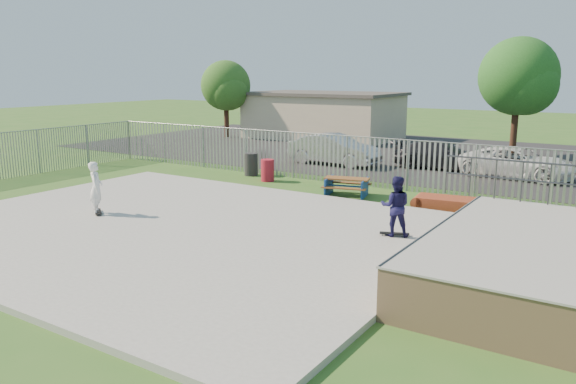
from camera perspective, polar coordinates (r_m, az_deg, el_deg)
The scene contains 19 objects.
ground at distance 16.78m, azimuth -11.40°, elevation -3.85°, with size 120.00×120.00×0.00m, color #316221.
concrete_slab at distance 16.76m, azimuth -11.42°, elevation -3.60°, with size 15.00×12.00×0.15m, color gray.
quarter_pipe at distance 13.27m, azimuth 23.35°, elevation -6.37°, with size 5.50×7.05×2.19m.
fence at distance 19.45m, azimuth 0.06°, elevation 1.59°, with size 26.04×16.02×2.00m.
picnic_table at distance 21.04m, azimuth 5.97°, elevation 0.53°, with size 1.93×1.72×0.69m.
funbox at distance 19.65m, azimuth 16.09°, elevation -1.15°, with size 2.15×1.27×0.41m.
trash_bin_red at distance 23.83m, azimuth -2.09°, elevation 2.22°, with size 0.56×0.56×0.93m, color maroon.
trash_bin_grey at distance 25.21m, azimuth -3.77°, elevation 2.82°, with size 0.60×0.60×1.00m, color #252527.
parking_lot at distance 32.85m, azimuth 12.34°, elevation 3.85°, with size 40.00×18.00×0.02m, color black.
car_silver at distance 28.12m, azimuth 4.69°, elevation 4.35°, with size 1.62×4.63×1.53m, color silver.
car_dark at distance 27.79m, azimuth 15.28°, elevation 3.66°, with size 1.85×4.56×1.32m, color black.
car_white at distance 26.43m, azimuth 22.28°, elevation 2.78°, with size 2.21×4.80×1.33m, color white.
building at distance 39.66m, azimuth 3.59°, elevation 7.79°, with size 10.40×6.40×3.20m.
tree_left at distance 40.36m, azimuth -6.34°, elevation 10.68°, with size 3.50×3.50×5.39m.
tree_mid at distance 33.00m, azimuth 22.37°, elevation 10.80°, with size 4.16×4.16×6.42m.
skateboard_a at distance 15.67m, azimuth 10.75°, elevation -4.24°, with size 0.82×0.49×0.08m.
skateboard_b at distance 18.78m, azimuth -18.74°, elevation -1.96°, with size 0.77×0.62×0.08m.
skater_navy at distance 15.47m, azimuth 10.87°, elevation -1.43°, with size 0.81×0.63×1.66m, color #161441.
skater_white at distance 18.62m, azimuth -18.91°, elevation 0.40°, with size 0.60×0.40×1.66m, color white.
Camera 1 is at (11.37, -11.49, 4.52)m, focal length 35.00 mm.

